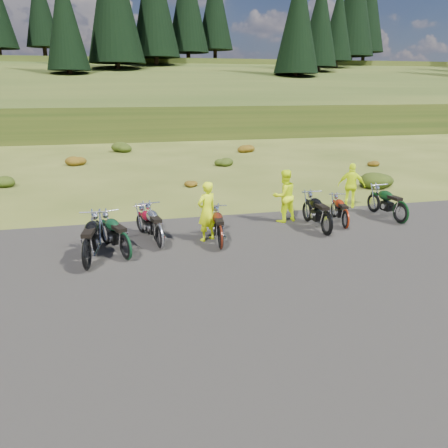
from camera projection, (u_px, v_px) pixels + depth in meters
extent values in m
plane|color=#3D4918|center=(255.00, 254.00, 12.42)|extent=(300.00, 300.00, 0.00)
cube|color=black|center=(279.00, 284.00, 10.56)|extent=(20.00, 12.00, 0.04)
cube|color=#293D14|center=(131.00, 105.00, 114.52)|extent=(300.00, 90.00, 9.17)
cylinder|color=black|center=(0.00, 55.00, 68.99)|extent=(0.70, 0.70, 2.20)
cylinder|color=black|center=(45.00, 53.00, 75.64)|extent=(0.70, 0.70, 2.20)
cone|color=black|center=(40.00, 6.00, 73.43)|extent=(5.72, 5.72, 13.00)
cylinder|color=black|center=(70.00, 78.00, 55.14)|extent=(0.70, 0.70, 2.20)
cone|color=black|center=(64.00, 18.00, 53.07)|extent=(5.28, 5.28, 12.00)
cylinder|color=black|center=(118.00, 70.00, 61.67)|extent=(0.70, 0.70, 2.20)
cylinder|color=black|center=(157.00, 64.00, 68.21)|extent=(0.70, 0.70, 2.20)
cylinder|color=black|center=(188.00, 58.00, 74.74)|extent=(0.70, 0.70, 2.20)
cone|color=black|center=(187.00, 1.00, 72.07)|extent=(7.04, 7.04, 16.00)
cylinder|color=black|center=(215.00, 55.00, 81.33)|extent=(0.70, 0.70, 2.20)
cone|color=black|center=(215.00, 5.00, 78.82)|extent=(6.60, 6.60, 15.00)
cylinder|color=black|center=(295.00, 80.00, 60.89)|extent=(0.70, 0.70, 2.20)
cone|color=black|center=(298.00, 18.00, 58.52)|extent=(6.16, 6.16, 14.00)
cylinder|color=black|center=(317.00, 73.00, 67.42)|extent=(0.70, 0.70, 2.20)
cone|color=black|center=(320.00, 20.00, 65.21)|extent=(5.72, 5.72, 13.00)
cylinder|color=black|center=(335.00, 67.00, 73.96)|extent=(0.70, 0.70, 2.20)
cone|color=black|center=(338.00, 22.00, 71.89)|extent=(5.28, 5.28, 12.00)
cylinder|color=black|center=(350.00, 62.00, 80.49)|extent=(0.70, 0.70, 2.20)
cone|color=black|center=(355.00, 2.00, 77.53)|extent=(7.92, 7.92, 18.00)
cylinder|color=black|center=(363.00, 57.00, 87.03)|extent=(0.70, 0.70, 2.20)
cone|color=black|center=(368.00, 5.00, 84.21)|extent=(7.48, 7.48, 17.00)
ellipsoid|color=#21320C|center=(2.00, 180.00, 20.81)|extent=(1.03, 1.03, 0.61)
ellipsoid|color=brown|center=(75.00, 159.00, 26.34)|extent=(1.30, 1.30, 0.77)
ellipsoid|color=#21320C|center=(123.00, 146.00, 31.88)|extent=(1.56, 1.56, 0.92)
ellipsoid|color=brown|center=(190.00, 182.00, 20.80)|extent=(0.77, 0.77, 0.45)
ellipsoid|color=#21320C|center=(223.00, 161.00, 26.34)|extent=(1.03, 1.03, 0.61)
ellipsoid|color=brown|center=(245.00, 147.00, 31.87)|extent=(1.30, 1.30, 0.77)
ellipsoid|color=#21320C|center=(378.00, 177.00, 20.70)|extent=(1.56, 1.56, 0.92)
ellipsoid|color=brown|center=(371.00, 162.00, 26.33)|extent=(0.77, 0.77, 0.45)
imported|color=#CFEA0C|center=(207.00, 212.00, 13.25)|extent=(0.80, 0.70, 1.84)
imported|color=#CFEA0C|center=(284.00, 197.00, 15.14)|extent=(1.03, 0.89, 1.83)
imported|color=#CFEA0C|center=(351.00, 186.00, 16.93)|extent=(1.09, 0.88, 1.74)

